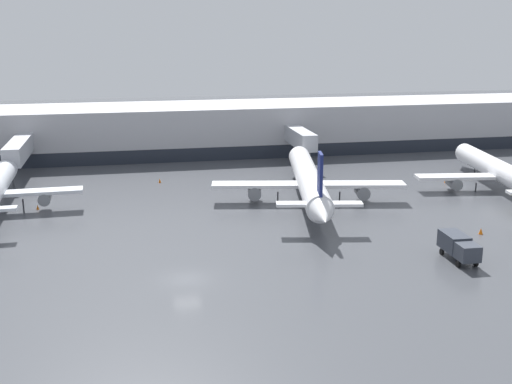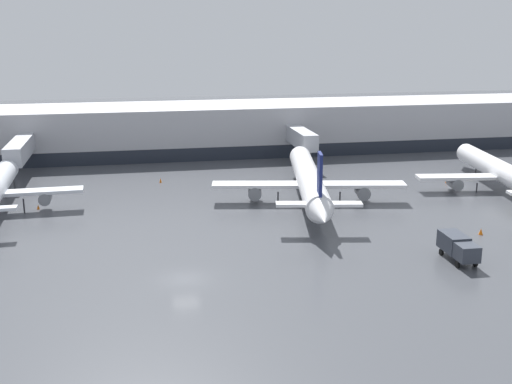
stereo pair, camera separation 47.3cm
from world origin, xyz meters
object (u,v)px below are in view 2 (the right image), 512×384
(traffic_cone_0, at_px, (38,207))
(traffic_cone_3, at_px, (481,232))
(parked_jet_0, at_px, (503,173))
(service_truck_0, at_px, (458,246))
(traffic_cone_4, at_px, (447,180))
(parked_jet_3, at_px, (309,180))
(traffic_cone_1, at_px, (161,180))

(traffic_cone_0, xyz_separation_m, traffic_cone_3, (51.35, -20.86, 0.05))
(parked_jet_0, height_order, service_truck_0, parked_jet_0)
(traffic_cone_4, bearing_deg, traffic_cone_3, -108.59)
(traffic_cone_4, bearing_deg, service_truck_0, -115.52)
(traffic_cone_3, height_order, traffic_cone_4, traffic_cone_4)
(service_truck_0, bearing_deg, parked_jet_0, 142.60)
(parked_jet_3, distance_m, traffic_cone_1, 24.61)
(service_truck_0, relative_size, traffic_cone_1, 8.53)
(parked_jet_0, relative_size, traffic_cone_4, 47.50)
(parked_jet_3, height_order, traffic_cone_0, parked_jet_3)
(traffic_cone_3, bearing_deg, traffic_cone_0, 157.89)
(traffic_cone_3, bearing_deg, traffic_cone_1, 136.96)
(parked_jet_0, distance_m, traffic_cone_3, 22.70)
(parked_jet_3, xyz_separation_m, traffic_cone_3, (15.68, -17.38, -2.66))
(parked_jet_3, bearing_deg, service_truck_0, -149.37)
(service_truck_0, distance_m, traffic_cone_4, 34.36)
(parked_jet_0, xyz_separation_m, traffic_cone_0, (-65.04, 2.89, -2.30))
(traffic_cone_1, distance_m, traffic_cone_4, 43.76)
(service_truck_0, distance_m, traffic_cone_0, 52.65)
(service_truck_0, bearing_deg, traffic_cone_4, 156.26)
(traffic_cone_3, distance_m, traffic_cone_4, 25.17)
(parked_jet_3, height_order, traffic_cone_3, parked_jet_3)
(traffic_cone_0, distance_m, traffic_cone_3, 55.42)
(parked_jet_0, xyz_separation_m, traffic_cone_3, (-13.69, -17.97, -2.25))
(traffic_cone_1, xyz_separation_m, traffic_cone_3, (34.87, -32.55, 0.02))
(traffic_cone_4, bearing_deg, parked_jet_0, -46.09)
(service_truck_0, relative_size, traffic_cone_4, 7.59)
(parked_jet_0, distance_m, parked_jet_3, 29.37)
(traffic_cone_1, bearing_deg, parked_jet_3, -38.34)
(traffic_cone_1, relative_size, traffic_cone_4, 0.89)
(parked_jet_3, bearing_deg, traffic_cone_0, 95.09)
(parked_jet_3, relative_size, traffic_cone_1, 56.70)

